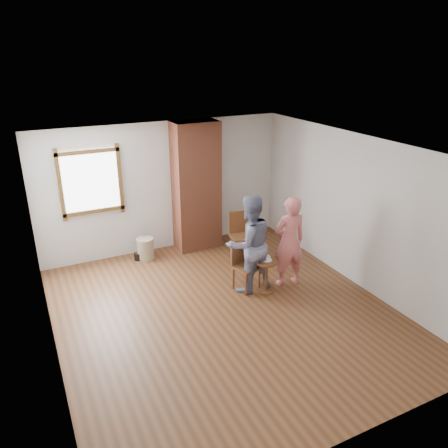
# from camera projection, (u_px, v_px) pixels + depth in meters

# --- Properties ---
(ground) EXTENTS (5.50, 5.50, 0.00)m
(ground) POSITION_uv_depth(u_px,v_px,m) (225.00, 312.00, 6.91)
(ground) COLOR brown
(ground) RESTS_ON ground
(room_shell) EXTENTS (5.04, 5.52, 2.62)m
(room_shell) POSITION_uv_depth(u_px,v_px,m) (204.00, 193.00, 6.71)
(room_shell) COLOR silver
(room_shell) RESTS_ON ground
(brick_chimney) EXTENTS (0.90, 0.50, 2.60)m
(brick_chimney) POSITION_uv_depth(u_px,v_px,m) (196.00, 187.00, 8.74)
(brick_chimney) COLOR #AF5D3E
(brick_chimney) RESTS_ON ground
(stoneware_crock) EXTENTS (0.44, 0.44, 0.43)m
(stoneware_crock) POSITION_uv_depth(u_px,v_px,m) (145.00, 248.00, 8.59)
(stoneware_crock) COLOR tan
(stoneware_crock) RESTS_ON ground
(dark_pot) EXTENTS (0.19, 0.19, 0.15)m
(dark_pot) POSITION_uv_depth(u_px,v_px,m) (138.00, 256.00, 8.58)
(dark_pot) COLOR black
(dark_pot) RESTS_ON ground
(dining_chair_left) EXTENTS (0.48, 0.48, 0.84)m
(dining_chair_left) POSITION_uv_depth(u_px,v_px,m) (244.00, 263.00, 7.45)
(dining_chair_left) COLOR brown
(dining_chair_left) RESTS_ON ground
(dining_chair_right) EXTENTS (0.51, 0.51, 0.92)m
(dining_chair_right) POSITION_uv_depth(u_px,v_px,m) (241.00, 233.00, 8.56)
(dining_chair_right) COLOR brown
(dining_chair_right) RESTS_ON ground
(side_table) EXTENTS (0.40, 0.40, 0.60)m
(side_table) POSITION_uv_depth(u_px,v_px,m) (266.00, 271.00, 7.35)
(side_table) COLOR brown
(side_table) RESTS_ON ground
(cake_plate) EXTENTS (0.18, 0.18, 0.01)m
(cake_plate) POSITION_uv_depth(u_px,v_px,m) (267.00, 260.00, 7.27)
(cake_plate) COLOR white
(cake_plate) RESTS_ON side_table
(cake_slice) EXTENTS (0.08, 0.07, 0.06)m
(cake_slice) POSITION_uv_depth(u_px,v_px,m) (267.00, 258.00, 7.26)
(cake_slice) COLOR white
(cake_slice) RESTS_ON cake_plate
(man) EXTENTS (0.86, 0.68, 1.70)m
(man) POSITION_uv_depth(u_px,v_px,m) (249.00, 244.00, 7.26)
(man) COLOR #16183E
(man) RESTS_ON ground
(person_pink) EXTENTS (0.63, 0.44, 1.62)m
(person_pink) POSITION_uv_depth(u_px,v_px,m) (289.00, 242.00, 7.45)
(person_pink) COLOR #DF706F
(person_pink) RESTS_ON ground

